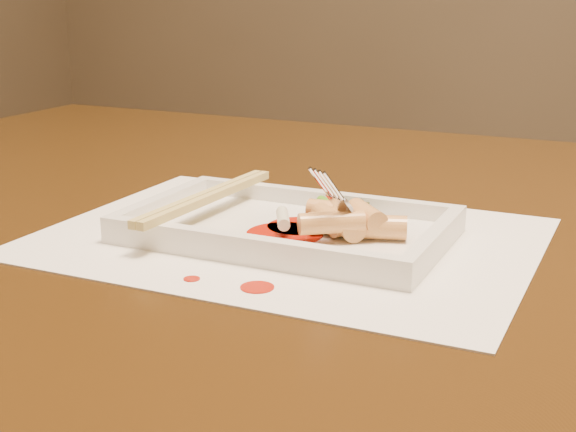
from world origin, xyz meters
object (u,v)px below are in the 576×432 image
at_px(chopstick_a, 202,197).
at_px(table, 354,316).
at_px(plate_base, 288,232).
at_px(fork, 378,143).
at_px(placemat, 288,238).

bearing_deg(chopstick_a, table, 40.62).
bearing_deg(chopstick_a, plate_base, -0.00).
bearing_deg(table, fork, -59.61).
height_order(table, chopstick_a, chopstick_a).
bearing_deg(fork, table, 120.39).
xyz_separation_m(table, placemat, (-0.03, -0.09, 0.10)).
bearing_deg(chopstick_a, fork, 6.75).
relative_size(placemat, plate_base, 1.54).
height_order(plate_base, chopstick_a, chopstick_a).
relative_size(placemat, fork, 2.86).
relative_size(table, chopstick_a, 7.16).
distance_m(placemat, plate_base, 0.00).
distance_m(placemat, chopstick_a, 0.09).
bearing_deg(plate_base, table, 74.25).
bearing_deg(plate_base, chopstick_a, 180.00).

